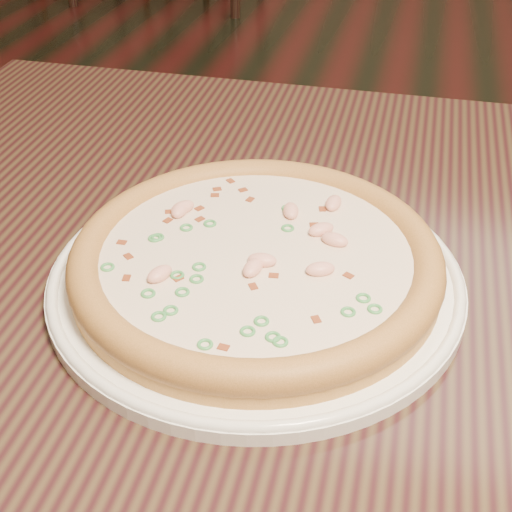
# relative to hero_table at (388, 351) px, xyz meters

# --- Properties ---
(hero_table) EXTENTS (1.20, 0.80, 0.75)m
(hero_table) POSITION_rel_hero_table_xyz_m (0.00, 0.00, 0.00)
(hero_table) COLOR black
(hero_table) RESTS_ON ground
(plate) EXTENTS (0.35, 0.35, 0.02)m
(plate) POSITION_rel_hero_table_xyz_m (-0.12, -0.05, 0.11)
(plate) COLOR white
(plate) RESTS_ON hero_table
(pizza) EXTENTS (0.32, 0.32, 0.03)m
(pizza) POSITION_rel_hero_table_xyz_m (-0.12, -0.05, 0.13)
(pizza) COLOR tan
(pizza) RESTS_ON plate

